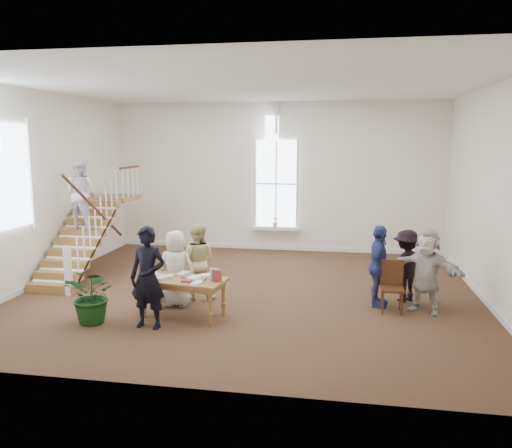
% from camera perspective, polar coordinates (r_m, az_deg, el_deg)
% --- Properties ---
extents(ground, '(10.00, 10.00, 0.00)m').
position_cam_1_polar(ground, '(11.29, -0.69, -7.74)').
color(ground, '#432F1A').
rests_on(ground, ground).
extents(room_shell, '(10.49, 10.00, 10.00)m').
position_cam_1_polar(room_shell, '(15.41, 2.25, -1.53)').
color(room_shell, silver).
rests_on(room_shell, ground).
extents(staircase, '(1.10, 4.10, 2.92)m').
position_cam_1_polar(staircase, '(13.09, -19.13, 1.40)').
color(staircase, brown).
rests_on(staircase, ground).
extents(library_table, '(1.70, 1.05, 0.81)m').
position_cam_1_polar(library_table, '(9.68, -8.32, -6.67)').
color(library_table, brown).
rests_on(library_table, ground).
extents(police_officer, '(0.72, 0.51, 1.85)m').
position_cam_1_polar(police_officer, '(9.17, -12.26, -6.01)').
color(police_officer, black).
rests_on(police_officer, ground).
extents(elderly_woman, '(0.77, 0.51, 1.56)m').
position_cam_1_polar(elderly_woman, '(10.31, -9.12, -5.02)').
color(elderly_woman, silver).
rests_on(elderly_woman, ground).
extents(person_yellow, '(0.82, 0.65, 1.64)m').
position_cam_1_polar(person_yellow, '(10.67, -6.73, -4.26)').
color(person_yellow, '#D5C885').
rests_on(person_yellow, ground).
extents(woman_cluster_a, '(0.60, 1.04, 1.67)m').
position_cam_1_polar(woman_cluster_a, '(10.43, 13.81, -4.70)').
color(woman_cluster_a, navy).
rests_on(woman_cluster_a, ground).
extents(woman_cluster_b, '(1.13, 1.03, 1.52)m').
position_cam_1_polar(woman_cluster_b, '(10.94, 16.77, -4.58)').
color(woman_cluster_b, black).
rests_on(woman_cluster_b, ground).
extents(woman_cluster_c, '(1.59, 1.19, 1.67)m').
position_cam_1_polar(woman_cluster_c, '(10.34, 18.88, -5.07)').
color(woman_cluster_c, beige).
rests_on(woman_cluster_c, ground).
extents(floor_plant, '(1.11, 1.01, 1.06)m').
position_cam_1_polar(floor_plant, '(9.75, -18.10, -7.75)').
color(floor_plant, '#103311').
rests_on(floor_plant, ground).
extents(side_chair, '(0.45, 0.45, 1.02)m').
position_cam_1_polar(side_chair, '(10.27, 15.28, -6.52)').
color(side_chair, '#3D2810').
rests_on(side_chair, ground).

